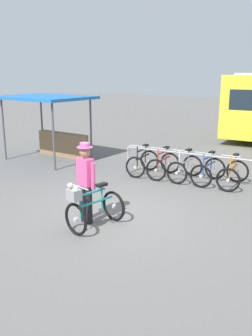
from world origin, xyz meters
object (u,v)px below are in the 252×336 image
object	(u,v)px
racked_bike_white	(185,168)
person_with_featured_bike	(86,179)
racked_bike_blue	(208,171)
market_stall	(54,121)
racked_bike_black	(143,162)
featured_bicycle	(91,207)
racked_bike_red	(163,165)
racked_bike_orange	(233,174)

from	to	relation	value
racked_bike_white	person_with_featured_bike	xyz separation A→B (m)	(-0.48, -4.06, 0.58)
racked_bike_blue	market_stall	xyz separation A→B (m)	(-5.96, 0.05, 1.03)
racked_bike_black	market_stall	xyz separation A→B (m)	(-3.86, 0.18, 1.03)
racked_bike_black	featured_bicycle	xyz separation A→B (m)	(1.22, -4.22, 0.12)
market_stall	featured_bicycle	bearing A→B (deg)	-40.87
racked_bike_white	market_stall	world-z (taller)	market_stall
racked_bike_blue	person_with_featured_bike	bearing A→B (deg)	-106.11
person_with_featured_bike	racked_bike_black	bearing A→B (deg)	102.94
racked_bike_red	racked_bike_black	bearing A→B (deg)	-176.68
racked_bike_black	featured_bicycle	world-z (taller)	featured_bicycle
racked_bike_white	racked_bike_blue	distance (m)	0.70
person_with_featured_bike	featured_bicycle	bearing A→B (deg)	-38.61
featured_bicycle	market_stall	bearing A→B (deg)	139.13
racked_bike_white	racked_bike_orange	world-z (taller)	same
racked_bike_white	racked_bike_orange	distance (m)	1.40
racked_bike_red	person_with_featured_bike	bearing A→B (deg)	-86.95
racked_bike_orange	featured_bicycle	world-z (taller)	featured_bicycle
racked_bike_red	featured_bicycle	xyz separation A→B (m)	(0.52, -4.26, 0.12)
featured_bicycle	person_with_featured_bike	xyz separation A→B (m)	(-0.31, 0.24, 0.46)
racked_bike_white	person_with_featured_bike	size ratio (longest dim) A/B	0.65
racked_bike_orange	market_stall	size ratio (longest dim) A/B	0.34
featured_bicycle	racked_bike_orange	bearing A→B (deg)	70.21
racked_bike_white	racked_bike_red	bearing A→B (deg)	-176.68
racked_bike_blue	featured_bicycle	distance (m)	4.43
racked_bike_blue	racked_bike_white	bearing A→B (deg)	-176.68
racked_bike_blue	market_stall	size ratio (longest dim) A/B	0.35
racked_bike_white	featured_bicycle	xyz separation A→B (m)	(-0.18, -4.30, 0.12)
person_with_featured_bike	racked_bike_red	bearing A→B (deg)	93.05
racked_bike_white	market_stall	bearing A→B (deg)	178.96
racked_bike_red	market_stall	bearing A→B (deg)	178.29
racked_bike_blue	person_with_featured_bike	size ratio (longest dim) A/B	0.65
racked_bike_orange	person_with_featured_bike	world-z (taller)	person_with_featured_bike
racked_bike_blue	racked_bike_orange	distance (m)	0.70
racked_bike_red	racked_bike_orange	world-z (taller)	same
racked_bike_white	racked_bike_blue	bearing A→B (deg)	3.32
featured_bicycle	market_stall	xyz separation A→B (m)	(-5.08, 4.40, 0.91)
racked_bike_black	market_stall	distance (m)	4.00
featured_bicycle	person_with_featured_bike	distance (m)	0.61
racked_bike_red	racked_bike_blue	bearing A→B (deg)	3.32
person_with_featured_bike	market_stall	size ratio (longest dim) A/B	0.53
featured_bicycle	market_stall	size ratio (longest dim) A/B	0.39
racked_bike_black	person_with_featured_bike	distance (m)	4.12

